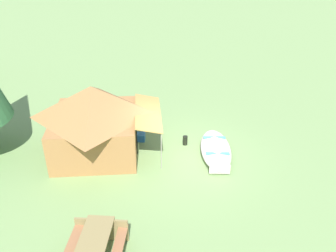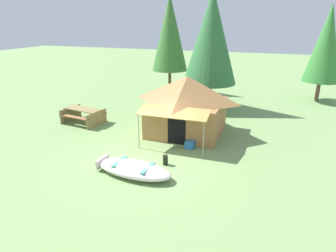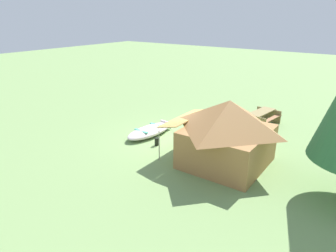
{
  "view_description": "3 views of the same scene",
  "coord_description": "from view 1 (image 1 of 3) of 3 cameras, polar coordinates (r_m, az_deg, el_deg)",
  "views": [
    {
      "loc": [
        -10.65,
        1.28,
        7.33
      ],
      "look_at": [
        0.32,
        0.53,
        1.17
      ],
      "focal_mm": 37.82,
      "sensor_mm": 36.0,
      "label": 1
    },
    {
      "loc": [
        4.19,
        -9.0,
        4.92
      ],
      "look_at": [
        0.56,
        1.06,
        1.02
      ],
      "focal_mm": 31.22,
      "sensor_mm": 36.0,
      "label": 2
    },
    {
      "loc": [
        10.87,
        7.66,
        5.64
      ],
      "look_at": [
        0.87,
        0.44,
        1.06
      ],
      "focal_mm": 32.42,
      "sensor_mm": 36.0,
      "label": 3
    }
  ],
  "objects": [
    {
      "name": "beached_rowboat",
      "position": [
        13.16,
        7.7,
        -3.73
      ],
      "size": [
        2.81,
        1.31,
        0.43
      ],
      "color": "silver",
      "rests_on": "ground_plane"
    },
    {
      "name": "cooler_box",
      "position": [
        13.99,
        -4.92,
        -1.75
      ],
      "size": [
        0.4,
        0.62,
        0.3
      ],
      "primitive_type": "cube",
      "rotation": [
        0.0,
        0.0,
        1.48
      ],
      "color": "#3174BE",
      "rests_on": "ground_plane"
    },
    {
      "name": "canvas_cabin_tent",
      "position": [
        12.96,
        -11.79,
        1.15
      ],
      "size": [
        3.41,
        4.01,
        2.62
      ],
      "color": "#A47140",
      "rests_on": "ground_plane"
    },
    {
      "name": "ground_plane",
      "position": [
        12.99,
        2.42,
        -5.12
      ],
      "size": [
        80.0,
        80.0,
        0.0
      ],
      "primitive_type": "plane",
      "color": "#769858"
    },
    {
      "name": "picnic_table",
      "position": [
        9.27,
        -11.99,
        -19.25
      ],
      "size": [
        2.11,
        1.68,
        0.75
      ],
      "color": "olive",
      "rests_on": "ground_plane"
    },
    {
      "name": "fuel_can",
      "position": [
        13.66,
        2.78,
        -2.33
      ],
      "size": [
        0.22,
        0.22,
        0.36
      ],
      "primitive_type": "cylinder",
      "rotation": [
        0.0,
        0.0,
        4.9
      ],
      "color": "black",
      "rests_on": "ground_plane"
    }
  ]
}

